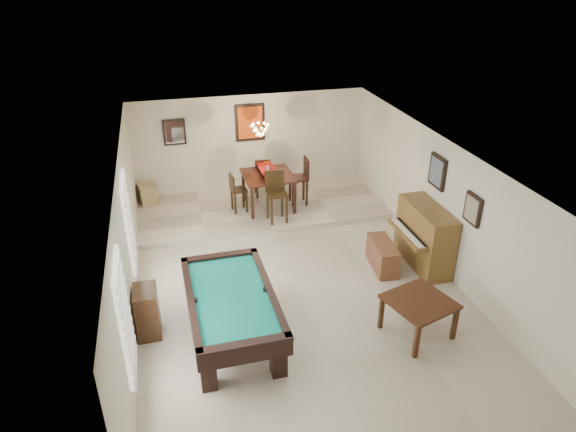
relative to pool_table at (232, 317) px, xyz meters
name	(u,v)px	position (x,y,z in m)	size (l,w,h in m)	color
ground_plane	(296,282)	(1.44, 1.30, -0.43)	(6.00, 9.00, 0.02)	beige
wall_back	(251,145)	(1.44, 5.80, 0.88)	(6.00, 0.04, 2.60)	silver
wall_front	(405,412)	(1.44, -3.20, 0.88)	(6.00, 0.04, 2.60)	silver
wall_left	(127,244)	(-1.56, 1.30, 0.88)	(0.04, 9.00, 2.60)	silver
wall_right	(443,205)	(4.44, 1.30, 0.88)	(0.04, 9.00, 2.60)	silver
ceiling	(297,157)	(1.44, 1.30, 2.18)	(6.00, 9.00, 0.04)	white
dining_step	(262,208)	(1.44, 4.55, -0.36)	(6.00, 2.50, 0.12)	beige
window_left_front	(125,317)	(-1.53, -0.90, 0.98)	(0.06, 1.00, 1.70)	white
window_left_rear	(129,222)	(-1.53, 1.90, 0.98)	(0.06, 1.00, 1.70)	white
pool_table	(232,317)	(0.00, 0.00, 0.00)	(1.37, 2.53, 0.84)	black
square_table	(418,317)	(3.01, -0.66, -0.09)	(0.97, 0.97, 0.67)	black
upright_piano	(418,237)	(3.99, 1.30, 0.22)	(0.86, 1.54, 1.28)	brown
piano_bench	(383,255)	(3.28, 1.37, -0.14)	(0.39, 1.01, 0.56)	brown
apothecary_chest	(147,312)	(-1.34, 0.47, 0.01)	(0.38, 0.57, 0.86)	black
dining_table	(268,189)	(1.60, 4.45, 0.19)	(1.19, 1.19, 0.98)	black
flower_vase	(268,165)	(1.60, 4.45, 0.79)	(0.13, 0.13, 0.23)	#B7260F
dining_chair_south	(277,198)	(1.63, 3.68, 0.30)	(0.44, 0.44, 1.20)	black
dining_chair_north	(262,177)	(1.59, 5.17, 0.21)	(0.38, 0.38, 1.03)	black
dining_chair_west	(239,193)	(0.87, 4.42, 0.18)	(0.36, 0.36, 0.96)	black
dining_chair_east	(298,181)	(2.36, 4.48, 0.29)	(0.44, 0.44, 1.18)	black
corner_bench	(148,194)	(-1.28, 5.47, -0.07)	(0.42, 0.52, 0.47)	tan
chandelier	(260,125)	(1.44, 4.50, 1.78)	(0.44, 0.44, 0.60)	#FFE5B2
back_painting	(250,122)	(1.44, 5.76, 1.48)	(0.75, 0.06, 0.95)	#D84C14
back_mirror	(174,132)	(-0.46, 5.76, 1.38)	(0.55, 0.06, 0.65)	white
right_picture_upper	(437,172)	(4.40, 1.60, 1.48)	(0.06, 0.55, 0.65)	slate
right_picture_lower	(473,209)	(4.40, 0.30, 1.28)	(0.06, 0.45, 0.55)	gray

